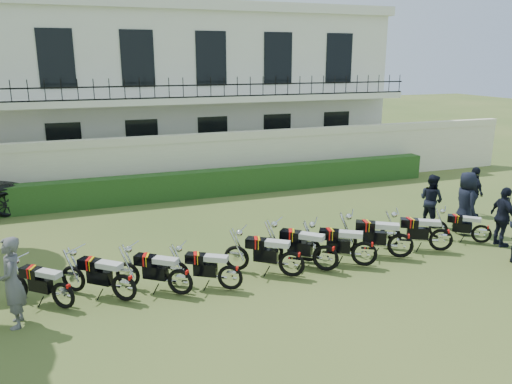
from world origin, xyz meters
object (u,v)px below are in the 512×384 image
at_px(motorcycle_2, 180,276).
at_px(motorcycle_9, 482,229).
at_px(motorcycle_5, 326,252).
at_px(inspector, 12,282).
at_px(motorcycle_6, 365,248).
at_px(motorcycle_0, 63,289).
at_px(motorcycle_3, 230,272).
at_px(motorcycle_7, 401,239).
at_px(motorcycle_4, 292,258).
at_px(officer_4, 431,200).
at_px(officer_3, 466,203).
at_px(officer_5, 474,192).
at_px(officer_2, 503,217).
at_px(motorcycle_8, 441,234).
at_px(motorcycle_1, 124,281).

height_order(motorcycle_2, motorcycle_9, motorcycle_2).
bearing_deg(motorcycle_5, inspector, 134.37).
bearing_deg(motorcycle_6, motorcycle_5, 118.62).
bearing_deg(motorcycle_9, motorcycle_0, 130.53).
relative_size(motorcycle_0, inspector, 0.79).
bearing_deg(motorcycle_3, motorcycle_7, -55.68).
height_order(motorcycle_4, officer_4, officer_4).
height_order(motorcycle_9, officer_3, officer_3).
relative_size(inspector, officer_5, 1.10).
bearing_deg(officer_4, officer_2, -176.58).
distance_m(motorcycle_2, motorcycle_9, 8.71).
bearing_deg(officer_3, inspector, 110.80).
relative_size(motorcycle_3, motorcycle_5, 1.01).
bearing_deg(officer_2, motorcycle_8, 93.11).
height_order(motorcycle_4, officer_2, officer_2).
relative_size(motorcycle_1, officer_4, 0.95).
distance_m(motorcycle_8, officer_5, 3.89).
height_order(motorcycle_1, officer_4, officer_4).
relative_size(officer_2, officer_5, 1.02).
relative_size(motorcycle_7, officer_4, 1.12).
bearing_deg(motorcycle_6, officer_3, -41.63).
xyz_separation_m(motorcycle_2, motorcycle_7, (5.87, 0.13, 0.05)).
relative_size(officer_2, officer_3, 0.90).
distance_m(motorcycle_6, officer_5, 6.18).
xyz_separation_m(motorcycle_3, motorcycle_6, (3.57, 0.11, 0.05)).
distance_m(motorcycle_4, officer_5, 8.02).
xyz_separation_m(motorcycle_3, officer_2, (7.97, 0.08, 0.38)).
xyz_separation_m(motorcycle_1, motorcycle_2, (1.20, -0.12, -0.01)).
bearing_deg(motorcycle_5, officer_4, -23.73).
distance_m(inspector, officer_4, 11.93).
relative_size(motorcycle_3, motorcycle_9, 1.21).
xyz_separation_m(motorcycle_0, motorcycle_1, (1.24, -0.10, 0.03)).
bearing_deg(inspector, officer_5, 100.13).
xyz_separation_m(motorcycle_0, motorcycle_4, (5.14, -0.20, 0.05)).
bearing_deg(officer_2, officer_5, -17.59).
relative_size(motorcycle_1, motorcycle_8, 0.89).
xyz_separation_m(motorcycle_3, inspector, (-4.42, -0.01, 0.45)).
distance_m(motorcycle_3, motorcycle_6, 3.57).
distance_m(motorcycle_3, motorcycle_4, 1.60).
distance_m(motorcycle_0, motorcycle_5, 6.07).
xyz_separation_m(officer_2, officer_3, (-0.21, 1.23, 0.09)).
bearing_deg(officer_3, motorcycle_5, 116.73).
relative_size(motorcycle_2, motorcycle_7, 0.87).
xyz_separation_m(motorcycle_7, officer_5, (4.48, 2.29, 0.30)).
bearing_deg(motorcycle_6, officer_4, -27.58).
bearing_deg(motorcycle_6, inspector, 123.32).
bearing_deg(motorcycle_8, motorcycle_9, -55.90).
bearing_deg(motorcycle_6, motorcycle_4, 121.27).
xyz_separation_m(motorcycle_0, officer_5, (12.79, 2.19, 0.38)).
bearing_deg(motorcycle_1, motorcycle_4, -51.79).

